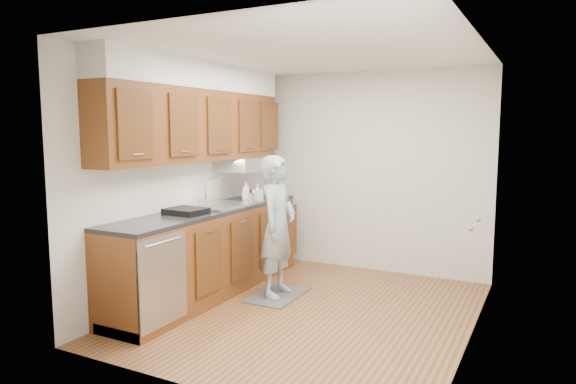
% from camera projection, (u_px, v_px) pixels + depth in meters
% --- Properties ---
extents(floor, '(3.50, 3.50, 0.00)m').
position_uv_depth(floor, '(310.00, 311.00, 5.07)').
color(floor, '#936037').
rests_on(floor, ground).
extents(ceiling, '(3.50, 3.50, 0.00)m').
position_uv_depth(ceiling, '(312.00, 52.00, 4.77)').
color(ceiling, white).
rests_on(ceiling, wall_left).
extents(wall_left, '(0.02, 3.50, 2.50)m').
position_uv_depth(wall_left, '(186.00, 179.00, 5.60)').
color(wall_left, silver).
rests_on(wall_left, floor).
extents(wall_right, '(0.02, 3.50, 2.50)m').
position_uv_depth(wall_right, '(476.00, 195.00, 4.24)').
color(wall_right, silver).
rests_on(wall_right, floor).
extents(wall_back, '(3.00, 0.02, 2.50)m').
position_uv_depth(wall_back, '(369.00, 172.00, 6.46)').
color(wall_back, silver).
rests_on(wall_back, floor).
extents(counter, '(0.64, 2.80, 1.30)m').
position_uv_depth(counter, '(210.00, 250.00, 5.56)').
color(counter, brown).
rests_on(counter, floor).
extents(upper_cabinets, '(0.47, 2.80, 1.21)m').
position_uv_depth(upper_cabinets, '(200.00, 114.00, 5.48)').
color(upper_cabinets, brown).
rests_on(upper_cabinets, wall_left).
extents(closet_door, '(0.02, 1.22, 2.05)m').
position_uv_depth(closet_door, '(478.00, 216.00, 4.53)').
color(closet_door, beige).
rests_on(closet_door, wall_right).
extents(floor_mat, '(0.46, 0.77, 0.01)m').
position_uv_depth(floor_mat, '(278.00, 295.00, 5.54)').
color(floor_mat, slate).
rests_on(floor_mat, floor).
extents(person, '(0.43, 0.62, 1.70)m').
position_uv_depth(person, '(278.00, 217.00, 5.44)').
color(person, '#94AAB4').
rests_on(person, floor_mat).
extents(soap_bottle_a, '(0.10, 0.10, 0.24)m').
position_uv_depth(soap_bottle_a, '(246.00, 191.00, 6.03)').
color(soap_bottle_a, silver).
rests_on(soap_bottle_a, counter).
extents(soap_bottle_b, '(0.11, 0.12, 0.21)m').
position_uv_depth(soap_bottle_b, '(258.00, 193.00, 6.06)').
color(soap_bottle_b, silver).
rests_on(soap_bottle_b, counter).
extents(soap_bottle_c, '(0.20, 0.20, 0.18)m').
position_uv_depth(soap_bottle_c, '(246.00, 192.00, 6.23)').
color(soap_bottle_c, silver).
rests_on(soap_bottle_c, counter).
extents(soda_can, '(0.09, 0.09, 0.13)m').
position_uv_depth(soda_can, '(249.00, 195.00, 6.14)').
color(soda_can, '#A81C21').
rests_on(soda_can, counter).
extents(steel_can, '(0.07, 0.07, 0.11)m').
position_uv_depth(steel_can, '(251.00, 198.00, 5.92)').
color(steel_can, '#A5A5AA').
rests_on(steel_can, counter).
extents(dish_rack, '(0.40, 0.34, 0.06)m').
position_uv_depth(dish_rack, '(186.00, 211.00, 5.15)').
color(dish_rack, black).
rests_on(dish_rack, counter).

